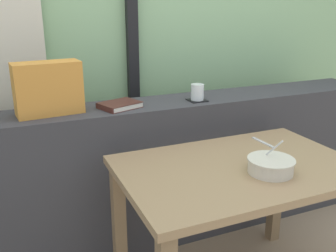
% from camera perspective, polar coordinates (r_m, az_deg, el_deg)
% --- Properties ---
extents(outdoor_backdrop, '(4.80, 0.08, 2.80)m').
position_cam_1_polar(outdoor_backdrop, '(2.58, -5.08, 18.31)').
color(outdoor_backdrop, '#8EBC89').
rests_on(outdoor_backdrop, ground).
extents(window_divider_post, '(0.07, 0.05, 2.60)m').
position_cam_1_polar(window_divider_post, '(2.50, -5.51, 16.02)').
color(window_divider_post, black).
rests_on(window_divider_post, ground).
extents(dark_console_ledge, '(2.80, 0.33, 0.86)m').
position_cam_1_polar(dark_console_ledge, '(2.28, -0.08, -6.71)').
color(dark_console_ledge, '#38383D').
rests_on(dark_console_ledge, ground).
extents(breakfast_table, '(1.06, 0.70, 0.70)m').
position_cam_1_polar(breakfast_table, '(1.77, 10.52, -9.13)').
color(breakfast_table, '#826849').
rests_on(breakfast_table, ground).
extents(coaster_square, '(0.10, 0.10, 0.00)m').
position_cam_1_polar(coaster_square, '(2.16, 4.43, 3.90)').
color(coaster_square, black).
rests_on(coaster_square, dark_console_ledge).
extents(juice_glass, '(0.07, 0.07, 0.09)m').
position_cam_1_polar(juice_glass, '(2.15, 4.45, 5.00)').
color(juice_glass, white).
rests_on(juice_glass, coaster_square).
extents(closed_book, '(0.24, 0.21, 0.03)m').
position_cam_1_polar(closed_book, '(2.02, -7.32, 3.16)').
color(closed_book, '#47231E').
rests_on(closed_book, dark_console_ledge).
extents(throw_pillow, '(0.33, 0.17, 0.26)m').
position_cam_1_polar(throw_pillow, '(1.96, -17.67, 5.45)').
color(throw_pillow, '#D18938').
rests_on(throw_pillow, dark_console_ledge).
extents(soup_bowl, '(0.20, 0.20, 0.15)m').
position_cam_1_polar(soup_bowl, '(1.66, 15.26, -5.78)').
color(soup_bowl, beige).
rests_on(soup_bowl, breakfast_table).
extents(fork_utensil, '(0.02, 0.17, 0.01)m').
position_cam_1_polar(fork_utensil, '(2.01, 14.20, -2.43)').
color(fork_utensil, silver).
rests_on(fork_utensil, breakfast_table).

